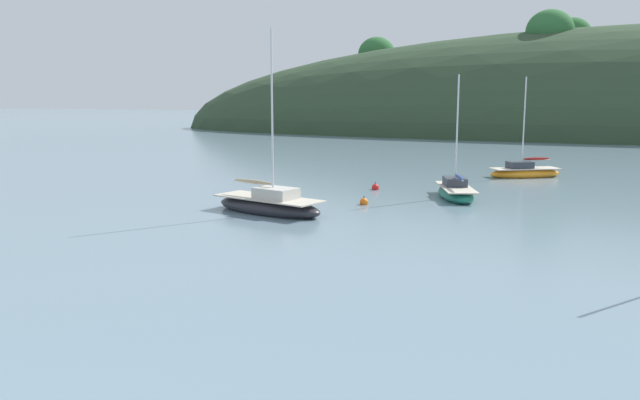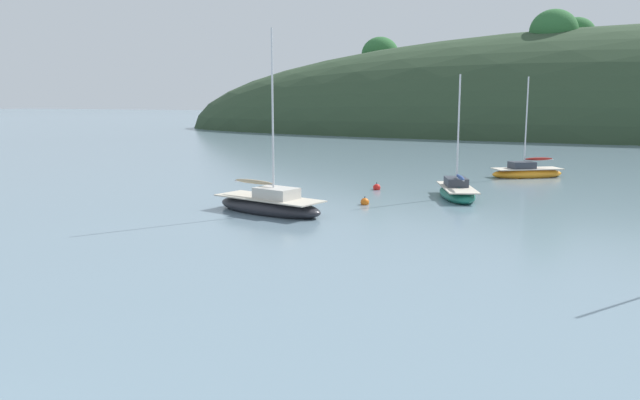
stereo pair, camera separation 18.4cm
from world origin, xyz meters
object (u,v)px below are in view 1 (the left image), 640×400
(mooring_buoy_channel, at_px, (364,202))
(sailboat_yellow_far, at_px, (524,172))
(mooring_buoy_inner, at_px, (375,188))
(sailboat_cream_ketch, at_px, (456,192))
(sailboat_blue_center, at_px, (269,205))

(mooring_buoy_channel, bearing_deg, sailboat_yellow_far, 64.13)
(mooring_buoy_inner, bearing_deg, sailboat_yellow_far, 49.55)
(sailboat_cream_ketch, distance_m, mooring_buoy_inner, 5.10)
(sailboat_yellow_far, distance_m, mooring_buoy_channel, 16.08)
(mooring_buoy_inner, bearing_deg, sailboat_blue_center, -106.63)
(sailboat_yellow_far, xyz_separation_m, mooring_buoy_inner, (-7.88, -9.25, -0.21))
(mooring_buoy_inner, bearing_deg, sailboat_cream_ketch, -15.98)
(mooring_buoy_channel, bearing_deg, sailboat_blue_center, -133.34)
(sailboat_cream_ketch, xyz_separation_m, mooring_buoy_channel, (-4.03, -3.82, -0.21))
(sailboat_yellow_far, bearing_deg, sailboat_blue_center, -120.10)
(sailboat_cream_ketch, height_order, mooring_buoy_channel, sailboat_cream_ketch)
(sailboat_yellow_far, relative_size, mooring_buoy_inner, 12.75)
(sailboat_blue_center, distance_m, mooring_buoy_channel, 5.18)
(sailboat_blue_center, height_order, sailboat_yellow_far, sailboat_blue_center)
(sailboat_blue_center, xyz_separation_m, mooring_buoy_channel, (3.55, 3.76, -0.26))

